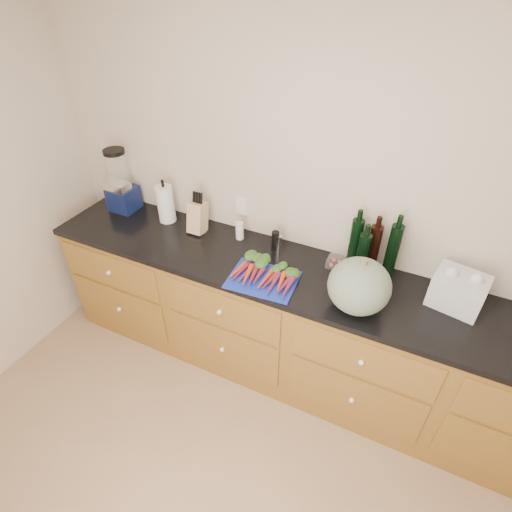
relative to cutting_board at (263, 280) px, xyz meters
The scene contains 15 objects.
wall_back 0.64m from the cutting_board, 65.08° to the left, with size 4.10×0.05×2.60m, color beige.
cabinets 0.57m from the cutting_board, 34.68° to the left, with size 3.60×0.64×0.90m.
countertop 0.28m from the cutting_board, 35.37° to the left, with size 3.64×0.62×0.04m, color black.
cutting_board is the anchor object (origin of this frame).
carrots 0.05m from the cutting_board, 90.00° to the left, with size 0.38×0.28×0.05m.
squash 0.58m from the cutting_board, ahead, with size 0.34×0.34×0.31m, color #5C6E5C.
blender_appliance 1.37m from the cutting_board, 166.45° to the left, with size 0.19×0.19×0.48m.
paper_towel 0.99m from the cutting_board, 160.88° to the left, with size 0.12×0.12×0.27m, color white.
knife_block 0.72m from the cutting_board, 154.96° to the left, with size 0.11×0.11×0.22m, color tan.
grinder_salt 0.48m from the cutting_board, 134.43° to the left, with size 0.05×0.05×0.13m, color silver.
grinder_pepper 0.35m from the cutting_board, 101.04° to the left, with size 0.05×0.05×0.13m, color black.
canister_chrome 0.35m from the cutting_board, 97.31° to the left, with size 0.05×0.05×0.10m, color silver.
tomato_box 0.50m from the cutting_board, 41.64° to the left, with size 0.14×0.11×0.06m, color white.
bottles 0.68m from the cutting_board, 34.01° to the left, with size 0.30×0.15×0.36m.
grocery_bag 1.09m from the cutting_board, 14.88° to the left, with size 0.27×0.21×0.20m, color white, non-canonical shape.
Camera 1 is at (0.53, -0.53, 2.51)m, focal length 28.00 mm.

